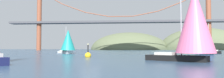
# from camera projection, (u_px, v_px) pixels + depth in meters

# --- Properties ---
(ground_plane) EXTENTS (360.00, 360.00, 0.00)m
(ground_plane) POSITION_uv_depth(u_px,v_px,m) (90.00, 61.00, 25.51)
(ground_plane) COLOR #2D4760
(headland_right) EXTENTS (64.35, 44.00, 33.73)m
(headland_right) POSITION_uv_depth(u_px,v_px,m) (202.00, 50.00, 154.84)
(headland_right) COLOR #5B6647
(headland_right) RESTS_ON ground_plane
(headland_center) EXTENTS (60.85, 44.00, 27.14)m
(headland_center) POSITION_uv_depth(u_px,v_px,m) (129.00, 50.00, 159.48)
(headland_center) COLOR #5B6647
(headland_center) RESTS_ON ground_plane
(suspension_bridge) EXTENTS (136.84, 6.00, 36.78)m
(suspension_bridge) POSITION_uv_depth(u_px,v_px,m) (121.00, 21.00, 120.83)
(suspension_bridge) COLOR brown
(suspension_bridge) RESTS_ON ground_plane
(sailboat_pink_spinnaker) EXTENTS (8.96, 7.60, 10.02)m
(sailboat_pink_spinnaker) POSITION_uv_depth(u_px,v_px,m) (193.00, 23.00, 24.45)
(sailboat_pink_spinnaker) COLOR black
(sailboat_pink_spinnaker) RESTS_ON ground_plane
(sailboat_teal_sail) EXTENTS (7.15, 7.15, 7.98)m
(sailboat_teal_sail) POSITION_uv_depth(u_px,v_px,m) (68.00, 41.00, 59.29)
(sailboat_teal_sail) COLOR white
(sailboat_teal_sail) RESTS_ON ground_plane
(sailboat_navy_sail) EXTENTS (8.68, 7.42, 8.25)m
(sailboat_navy_sail) POSITION_uv_depth(u_px,v_px,m) (205.00, 39.00, 54.22)
(sailboat_navy_sail) COLOR black
(sailboat_navy_sail) RESTS_ON ground_plane
(channel_buoy) EXTENTS (1.10, 1.10, 2.64)m
(channel_buoy) POSITION_uv_depth(u_px,v_px,m) (88.00, 55.00, 35.45)
(channel_buoy) COLOR gold
(channel_buoy) RESTS_ON ground_plane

